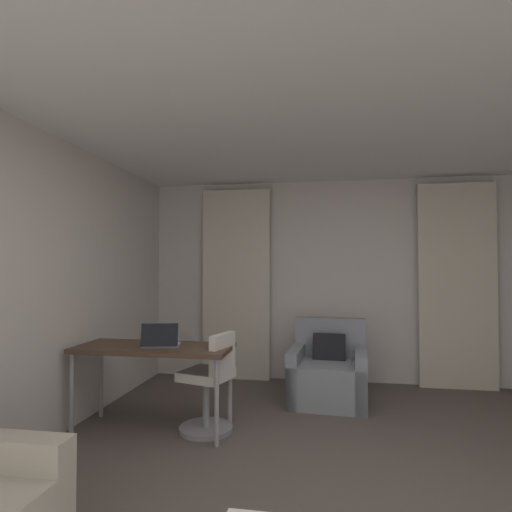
{
  "coord_description": "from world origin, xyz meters",
  "views": [
    {
      "loc": [
        -0.21,
        -2.49,
        1.46
      ],
      "look_at": [
        -0.87,
        1.45,
        1.58
      ],
      "focal_mm": 29.13,
      "sensor_mm": 36.0,
      "label": 1
    }
  ],
  "objects_px": {
    "desk_chair": "(210,387)",
    "laptop": "(161,342)",
    "desk": "(154,353)",
    "armchair": "(329,374)"
  },
  "relations": [
    {
      "from": "armchair",
      "to": "desk_chair",
      "type": "distance_m",
      "value": 1.49
    },
    {
      "from": "desk",
      "to": "desk_chair",
      "type": "xyz_separation_m",
      "value": [
        0.51,
        0.05,
        -0.3
      ]
    },
    {
      "from": "desk",
      "to": "laptop",
      "type": "height_order",
      "value": "laptop"
    },
    {
      "from": "desk_chair",
      "to": "laptop",
      "type": "xyz_separation_m",
      "value": [
        -0.43,
        -0.09,
        0.41
      ]
    },
    {
      "from": "desk",
      "to": "desk_chair",
      "type": "height_order",
      "value": "desk_chair"
    },
    {
      "from": "armchair",
      "to": "laptop",
      "type": "relative_size",
      "value": 2.41
    },
    {
      "from": "desk_chair",
      "to": "laptop",
      "type": "distance_m",
      "value": 0.6
    },
    {
      "from": "armchair",
      "to": "desk_chair",
      "type": "height_order",
      "value": "desk_chair"
    },
    {
      "from": "desk_chair",
      "to": "armchair",
      "type": "bearing_deg",
      "value": 44.56
    },
    {
      "from": "armchair",
      "to": "laptop",
      "type": "bearing_deg",
      "value": -142.86
    }
  ]
}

